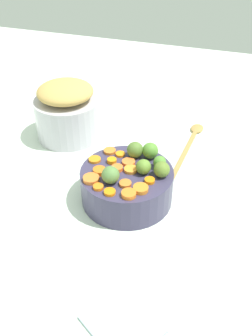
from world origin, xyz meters
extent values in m
cube|color=silver|center=(0.00, 0.00, 0.01)|extent=(2.40, 2.40, 0.02)
cylinder|color=#3A3452|center=(0.00, 0.00, 0.06)|extent=(0.23, 0.23, 0.09)
cylinder|color=#BAB6C2|center=(0.28, -0.24, 0.08)|extent=(0.20, 0.20, 0.13)
ellipsoid|color=tan|center=(0.28, -0.24, 0.18)|extent=(0.17, 0.17, 0.06)
cylinder|color=orange|center=(-0.03, 0.08, 0.11)|extent=(0.05, 0.05, 0.01)
cylinder|color=orange|center=(-0.01, 0.05, 0.11)|extent=(0.04, 0.04, 0.01)
cylinder|color=orange|center=(0.05, -0.02, 0.11)|extent=(0.03, 0.03, 0.01)
cylinder|color=orange|center=(0.06, 0.03, 0.11)|extent=(0.04, 0.04, 0.01)
cylinder|color=orange|center=(0.01, -0.03, 0.11)|extent=(0.05, 0.05, 0.01)
cylinder|color=orange|center=(-0.01, -0.01, 0.11)|extent=(0.04, 0.04, 0.01)
cylinder|color=orange|center=(-0.06, 0.02, 0.11)|extent=(0.03, 0.03, 0.01)
cylinder|color=orange|center=(0.01, 0.09, 0.11)|extent=(0.03, 0.03, 0.01)
cylinder|color=orange|center=(-0.03, -0.04, 0.11)|extent=(0.03, 0.03, 0.01)
cylinder|color=orange|center=(0.04, -0.06, 0.11)|extent=(0.03, 0.03, 0.01)
cylinder|color=orange|center=(0.07, 0.06, 0.11)|extent=(0.06, 0.06, 0.01)
cylinder|color=orange|center=(0.04, 0.08, 0.11)|extent=(0.03, 0.03, 0.01)
cylinder|color=orange|center=(0.03, 0.00, 0.11)|extent=(0.04, 0.04, 0.01)
cylinder|color=orange|center=(-0.05, 0.06, 0.11)|extent=(0.04, 0.04, 0.01)
cylinder|color=orange|center=(0.09, -0.02, 0.11)|extent=(0.03, 0.03, 0.01)
cylinder|color=orange|center=(0.07, -0.07, 0.11)|extent=(0.04, 0.04, 0.01)
sphere|color=olive|center=(-0.09, -0.01, 0.13)|extent=(0.04, 0.04, 0.04)
sphere|color=#528730|center=(-0.04, -0.08, 0.13)|extent=(0.04, 0.04, 0.04)
sphere|color=#557E40|center=(0.02, 0.05, 0.13)|extent=(0.04, 0.04, 0.04)
sphere|color=#53742F|center=(0.00, -0.07, 0.13)|extent=(0.04, 0.04, 0.04)
sphere|color=#528933|center=(-0.07, -0.04, 0.13)|extent=(0.03, 0.03, 0.03)
sphere|color=olive|center=(-0.04, -0.01, 0.13)|extent=(0.04, 0.04, 0.04)
cube|color=#A98345|center=(-0.10, -0.25, 0.02)|extent=(0.03, 0.27, 0.01)
ellipsoid|color=#A98345|center=(-0.11, -0.40, 0.03)|extent=(0.04, 0.06, 0.01)
cube|color=#9CB3C2|center=(-0.10, 0.34, 0.02)|extent=(0.17, 0.16, 0.01)
camera|label=1|loc=(-0.23, 0.70, 0.67)|focal=40.01mm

